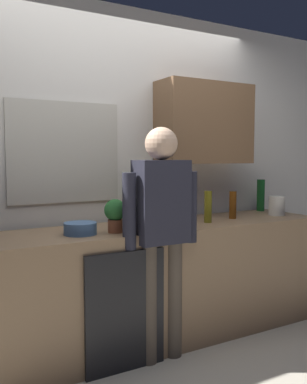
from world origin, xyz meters
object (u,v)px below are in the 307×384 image
(bottle_red_vinegar, at_px, (183,214))
(bottle_green_wine, at_px, (261,195))
(bottle_amber_beer, at_px, (233,205))
(storage_canister, at_px, (277,206))
(person_at_sink, at_px, (161,224))
(bottle_olive_oil, at_px, (208,207))
(mixing_bowl, at_px, (80,228))
(dish_soap, at_px, (149,221))
(potted_plant, at_px, (115,213))
(bottle_clear_soda, at_px, (147,205))

(bottle_red_vinegar, bearing_deg, bottle_green_wine, 21.59)
(bottle_amber_beer, distance_m, storage_canister, 0.47)
(person_at_sink, bearing_deg, bottle_amber_beer, 6.29)
(bottle_olive_oil, distance_m, mixing_bowl, 1.05)
(mixing_bowl, height_order, person_at_sink, person_at_sink)
(bottle_red_vinegar, bearing_deg, storage_canister, 9.15)
(storage_canister, bearing_deg, dish_soap, -173.06)
(bottle_red_vinegar, xyz_separation_m, dish_soap, (-0.27, 0.01, -0.03))
(bottle_green_wine, xyz_separation_m, person_at_sink, (-1.42, -0.54, -0.09))
(storage_canister, bearing_deg, person_at_sink, -169.71)
(person_at_sink, bearing_deg, potted_plant, 133.94)
(bottle_amber_beer, distance_m, person_at_sink, 0.91)
(bottle_amber_beer, bearing_deg, dish_soap, -167.16)
(potted_plant, bearing_deg, dish_soap, -26.91)
(bottle_olive_oil, relative_size, person_at_sink, 0.16)
(bottle_red_vinegar, height_order, person_at_sink, person_at_sink)
(bottle_green_wine, bearing_deg, mixing_bowl, -170.78)
(bottle_red_vinegar, distance_m, potted_plant, 0.49)
(bottle_green_wine, bearing_deg, potted_plant, -167.89)
(bottle_green_wine, distance_m, storage_canister, 0.32)
(bottle_clear_soda, xyz_separation_m, bottle_red_vinegar, (0.08, -0.40, -0.03))
(bottle_green_wine, relative_size, bottle_olive_oil, 1.20)
(potted_plant, distance_m, dish_soap, 0.24)
(dish_soap, distance_m, person_at_sink, 0.09)
(bottle_green_wine, xyz_separation_m, bottle_olive_oil, (-0.87, -0.32, -0.03))
(bottle_olive_oil, xyz_separation_m, bottle_amber_beer, (0.31, 0.07, -0.01))
(bottle_olive_oil, bearing_deg, storage_canister, 2.02)
(bottle_olive_oil, relative_size, storage_canister, 1.47)
(bottle_clear_soda, distance_m, dish_soap, 0.44)
(bottle_green_wine, height_order, potted_plant, bottle_green_wine)
(dish_soap, bearing_deg, person_at_sink, -53.17)
(bottle_clear_soda, distance_m, mixing_bowl, 0.68)
(bottle_green_wine, height_order, mixing_bowl, bottle_green_wine)
(bottle_clear_soda, xyz_separation_m, storage_canister, (1.19, -0.22, -0.05))
(bottle_red_vinegar, xyz_separation_m, person_at_sink, (-0.22, -0.06, -0.05))
(bottle_clear_soda, relative_size, dish_soap, 1.56)
(bottle_clear_soda, xyz_separation_m, mixing_bowl, (-0.63, -0.23, -0.10))
(dish_soap, xyz_separation_m, person_at_sink, (0.05, -0.07, -0.01))
(storage_canister, bearing_deg, bottle_amber_beer, 175.04)
(bottle_amber_beer, xyz_separation_m, dish_soap, (-0.92, -0.21, -0.04))
(bottle_clear_soda, relative_size, person_at_sink, 0.17)
(bottle_green_wine, height_order, bottle_olive_oil, bottle_green_wine)
(dish_soap, height_order, person_at_sink, person_at_sink)
(bottle_olive_oil, xyz_separation_m, dish_soap, (-0.61, -0.14, -0.05))
(potted_plant, bearing_deg, person_at_sink, -34.24)
(bottle_amber_beer, bearing_deg, mixing_bowl, -177.71)
(potted_plant, xyz_separation_m, dish_soap, (0.21, -0.10, -0.05))
(bottle_green_wine, height_order, bottle_clear_soda, bottle_green_wine)
(dish_soap, bearing_deg, bottle_amber_beer, 12.84)
(person_at_sink, bearing_deg, bottle_red_vinegar, 4.15)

